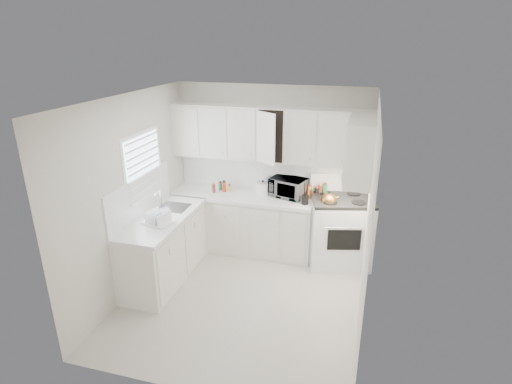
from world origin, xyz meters
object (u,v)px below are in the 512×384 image
(stove, at_px, (340,222))
(dish_rack, at_px, (158,217))
(utensil_crock, at_px, (305,193))
(microwave, at_px, (288,185))
(tea_kettle, at_px, (329,200))
(rice_cooker, at_px, (263,187))

(stove, xyz_separation_m, dish_rack, (-2.27, -1.30, 0.38))
(utensil_crock, xyz_separation_m, dish_rack, (-1.75, -1.18, -0.07))
(microwave, height_order, utensil_crock, microwave)
(utensil_crock, height_order, dish_rack, utensil_crock)
(tea_kettle, relative_size, rice_cooker, 1.29)
(rice_cooker, bearing_deg, tea_kettle, -1.82)
(microwave, bearing_deg, utensil_crock, -21.71)
(dish_rack, bearing_deg, rice_cooker, 69.93)
(dish_rack, bearing_deg, stove, 45.93)
(tea_kettle, bearing_deg, rice_cooker, 148.17)
(rice_cooker, height_order, dish_rack, rice_cooker)
(rice_cooker, height_order, utensil_crock, utensil_crock)
(stove, distance_m, microwave, 0.95)
(tea_kettle, xyz_separation_m, rice_cooker, (-1.05, 0.29, -0.01))
(tea_kettle, relative_size, dish_rack, 0.79)
(rice_cooker, distance_m, dish_rack, 1.77)
(stove, xyz_separation_m, microwave, (-0.82, 0.12, 0.46))
(microwave, relative_size, rice_cooker, 2.37)
(rice_cooker, bearing_deg, stove, 7.60)
(tea_kettle, bearing_deg, utensil_crock, 157.42)
(microwave, bearing_deg, tea_kettle, -6.27)
(microwave, xyz_separation_m, utensil_crock, (0.30, -0.25, -0.01))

